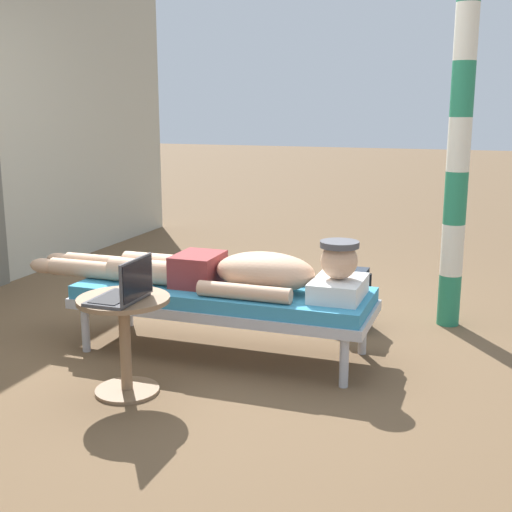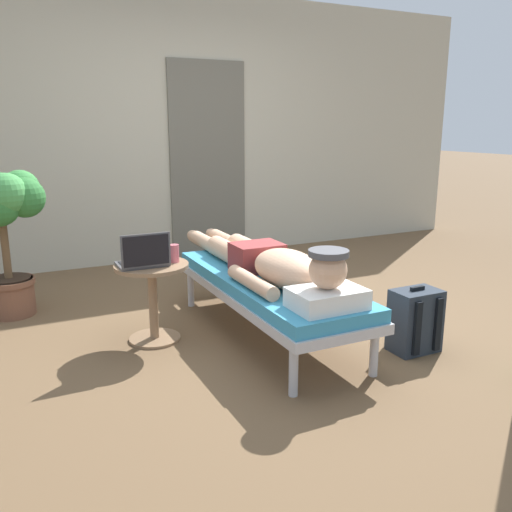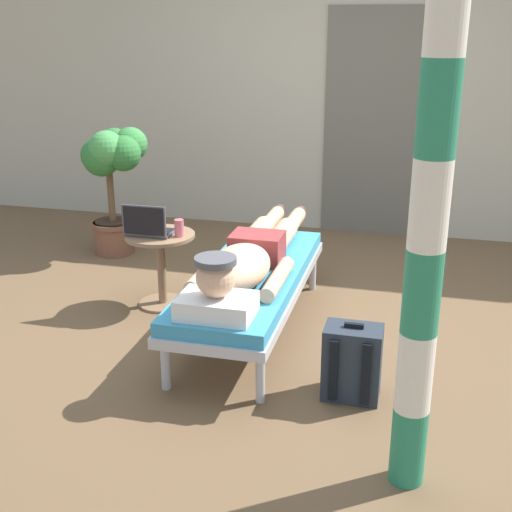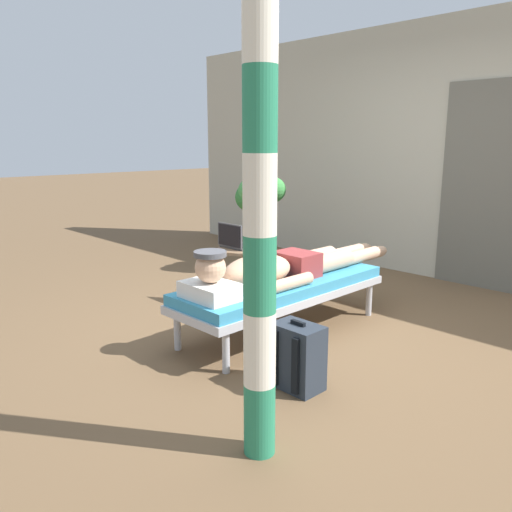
{
  "view_description": "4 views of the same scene",
  "coord_description": "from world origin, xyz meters",
  "px_view_note": "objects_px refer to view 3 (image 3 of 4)",
  "views": [
    {
      "loc": [
        -3.77,
        -1.67,
        1.5
      ],
      "look_at": [
        -0.02,
        -0.34,
        0.6
      ],
      "focal_mm": 47.4,
      "sensor_mm": 36.0,
      "label": 1
    },
    {
      "loc": [
        -1.72,
        -3.23,
        1.41
      ],
      "look_at": [
        -0.17,
        -0.06,
        0.54
      ],
      "focal_mm": 37.81,
      "sensor_mm": 36.0,
      "label": 2
    },
    {
      "loc": [
        0.86,
        -3.91,
        1.87
      ],
      "look_at": [
        -0.12,
        -0.1,
        0.49
      ],
      "focal_mm": 46.21,
      "sensor_mm": 36.0,
      "label": 3
    },
    {
      "loc": [
        2.47,
        -2.99,
        1.46
      ],
      "look_at": [
        -0.28,
        -0.31,
        0.6
      ],
      "focal_mm": 36.18,
      "sensor_mm": 36.0,
      "label": 4
    }
  ],
  "objects_px": {
    "backpack": "(352,362)",
    "porch_post": "(430,205)",
    "side_table": "(161,257)",
    "potted_plant": "(111,167)",
    "laptop": "(148,227)",
    "lounge_chair": "(251,281)",
    "drink_glass": "(179,228)",
    "person_reclining": "(249,257)"
  },
  "relations": [
    {
      "from": "backpack",
      "to": "porch_post",
      "type": "xyz_separation_m",
      "value": [
        0.31,
        -0.63,
        1.04
      ]
    },
    {
      "from": "side_table",
      "to": "potted_plant",
      "type": "bearing_deg",
      "value": 130.45
    },
    {
      "from": "potted_plant",
      "to": "laptop",
      "type": "bearing_deg",
      "value": -53.16
    },
    {
      "from": "lounge_chair",
      "to": "potted_plant",
      "type": "height_order",
      "value": "potted_plant"
    },
    {
      "from": "laptop",
      "to": "side_table",
      "type": "bearing_deg",
      "value": 40.52
    },
    {
      "from": "laptop",
      "to": "drink_glass",
      "type": "xyz_separation_m",
      "value": [
        0.21,
        0.03,
        0.0
      ]
    },
    {
      "from": "laptop",
      "to": "porch_post",
      "type": "distance_m",
      "value": 2.42
    },
    {
      "from": "porch_post",
      "to": "person_reclining",
      "type": "bearing_deg",
      "value": 130.09
    },
    {
      "from": "side_table",
      "to": "backpack",
      "type": "xyz_separation_m",
      "value": [
        1.43,
        -0.89,
        -0.16
      ]
    },
    {
      "from": "side_table",
      "to": "laptop",
      "type": "bearing_deg",
      "value": -139.48
    },
    {
      "from": "backpack",
      "to": "potted_plant",
      "type": "xyz_separation_m",
      "value": [
        -2.24,
        1.84,
        0.56
      ]
    },
    {
      "from": "potted_plant",
      "to": "backpack",
      "type": "bearing_deg",
      "value": -39.43
    },
    {
      "from": "person_reclining",
      "to": "potted_plant",
      "type": "xyz_separation_m",
      "value": [
        -1.53,
        1.25,
        0.23
      ]
    },
    {
      "from": "laptop",
      "to": "backpack",
      "type": "height_order",
      "value": "laptop"
    },
    {
      "from": "backpack",
      "to": "porch_post",
      "type": "distance_m",
      "value": 1.26
    },
    {
      "from": "laptop",
      "to": "potted_plant",
      "type": "relative_size",
      "value": 0.29
    },
    {
      "from": "porch_post",
      "to": "lounge_chair",
      "type": "bearing_deg",
      "value": 129.22
    },
    {
      "from": "person_reclining",
      "to": "potted_plant",
      "type": "height_order",
      "value": "potted_plant"
    },
    {
      "from": "laptop",
      "to": "porch_post",
      "type": "height_order",
      "value": "porch_post"
    },
    {
      "from": "lounge_chair",
      "to": "backpack",
      "type": "distance_m",
      "value": 0.97
    },
    {
      "from": "laptop",
      "to": "potted_plant",
      "type": "distance_m",
      "value": 1.27
    },
    {
      "from": "laptop",
      "to": "backpack",
      "type": "xyz_separation_m",
      "value": [
        1.49,
        -0.84,
        -0.39
      ]
    },
    {
      "from": "lounge_chair",
      "to": "drink_glass",
      "type": "height_order",
      "value": "drink_glass"
    },
    {
      "from": "backpack",
      "to": "potted_plant",
      "type": "distance_m",
      "value": 2.96
    },
    {
      "from": "lounge_chair",
      "to": "drink_glass",
      "type": "relative_size",
      "value": 15.48
    },
    {
      "from": "person_reclining",
      "to": "porch_post",
      "type": "bearing_deg",
      "value": -49.91
    },
    {
      "from": "person_reclining",
      "to": "laptop",
      "type": "xyz_separation_m",
      "value": [
        -0.77,
        0.25,
        0.06
      ]
    },
    {
      "from": "person_reclining",
      "to": "laptop",
      "type": "distance_m",
      "value": 0.81
    },
    {
      "from": "person_reclining",
      "to": "side_table",
      "type": "distance_m",
      "value": 0.79
    },
    {
      "from": "drink_glass",
      "to": "porch_post",
      "type": "relative_size",
      "value": 0.05
    },
    {
      "from": "laptop",
      "to": "porch_post",
      "type": "relative_size",
      "value": 0.13
    },
    {
      "from": "drink_glass",
      "to": "potted_plant",
      "type": "xyz_separation_m",
      "value": [
        -0.96,
        0.97,
        0.17
      ]
    },
    {
      "from": "side_table",
      "to": "porch_post",
      "type": "xyz_separation_m",
      "value": [
        1.74,
        -1.52,
        0.88
      ]
    },
    {
      "from": "person_reclining",
      "to": "porch_post",
      "type": "xyz_separation_m",
      "value": [
        1.03,
        -1.22,
        0.72
      ]
    },
    {
      "from": "laptop",
      "to": "backpack",
      "type": "bearing_deg",
      "value": -29.41
    },
    {
      "from": "side_table",
      "to": "laptop",
      "type": "height_order",
      "value": "laptop"
    },
    {
      "from": "lounge_chair",
      "to": "potted_plant",
      "type": "xyz_separation_m",
      "value": [
        -1.53,
        1.21,
        0.41
      ]
    },
    {
      "from": "potted_plant",
      "to": "porch_post",
      "type": "xyz_separation_m",
      "value": [
        2.56,
        -2.48,
        0.48
      ]
    },
    {
      "from": "lounge_chair",
      "to": "laptop",
      "type": "relative_size",
      "value": 5.86
    },
    {
      "from": "lounge_chair",
      "to": "side_table",
      "type": "xyz_separation_m",
      "value": [
        -0.71,
        0.26,
        0.01
      ]
    },
    {
      "from": "drink_glass",
      "to": "person_reclining",
      "type": "bearing_deg",
      "value": -26.63
    },
    {
      "from": "person_reclining",
      "to": "laptop",
      "type": "height_order",
      "value": "laptop"
    }
  ]
}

